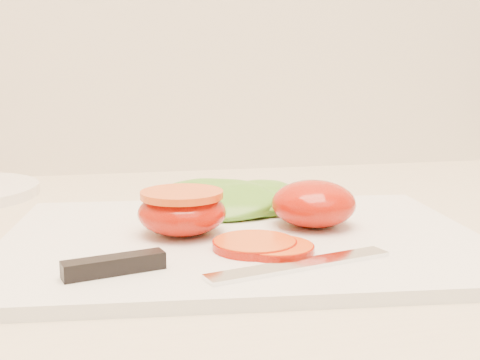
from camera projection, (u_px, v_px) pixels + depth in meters
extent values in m
cube|color=silver|center=(243.00, 240.00, 0.51)|extent=(0.43, 0.33, 0.01)
ellipsoid|color=#AF1D0A|center=(314.00, 203.00, 0.53)|extent=(0.08, 0.08, 0.04)
ellipsoid|color=#AF1D0A|center=(182.00, 213.00, 0.51)|extent=(0.08, 0.08, 0.04)
cylinder|color=#E04214|center=(182.00, 194.00, 0.50)|extent=(0.07, 0.07, 0.01)
cylinder|color=#CC5012|center=(255.00, 244.00, 0.47)|extent=(0.06, 0.06, 0.01)
cylinder|color=#CC5012|center=(276.00, 248.00, 0.46)|extent=(0.06, 0.06, 0.01)
ellipsoid|color=#579928|center=(216.00, 200.00, 0.59)|extent=(0.16, 0.13, 0.02)
ellipsoid|color=#579928|center=(266.00, 198.00, 0.60)|extent=(0.13, 0.12, 0.02)
cube|color=silver|center=(301.00, 265.00, 0.43)|extent=(0.15, 0.05, 0.00)
cube|color=black|center=(114.00, 265.00, 0.41)|extent=(0.07, 0.03, 0.01)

